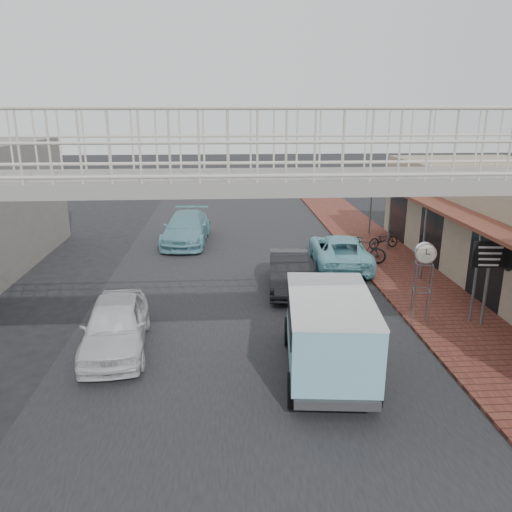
{
  "coord_description": "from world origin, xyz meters",
  "views": [
    {
      "loc": [
        -0.5,
        -12.58,
        6.34
      ],
      "look_at": [
        0.46,
        2.64,
        1.8
      ],
      "focal_mm": 35.0,
      "sensor_mm": 36.0,
      "label": 1
    }
  ],
  "objects": [
    {
      "name": "ground",
      "position": [
        0.0,
        0.0,
        0.0
      ],
      "size": [
        120.0,
        120.0,
        0.0
      ],
      "primitive_type": "plane",
      "color": "black",
      "rests_on": "ground"
    },
    {
      "name": "road_strip",
      "position": [
        0.0,
        0.0,
        0.01
      ],
      "size": [
        10.0,
        60.0,
        0.01
      ],
      "primitive_type": "cube",
      "color": "black",
      "rests_on": "ground"
    },
    {
      "name": "sidewalk",
      "position": [
        6.5,
        3.0,
        0.05
      ],
      "size": [
        3.0,
        40.0,
        0.1
      ],
      "primitive_type": "cube",
      "color": "brown",
      "rests_on": "ground"
    },
    {
      "name": "footbridge",
      "position": [
        0.0,
        -4.0,
        3.18
      ],
      "size": [
        16.4,
        2.4,
        6.34
      ],
      "color": "gray",
      "rests_on": "ground"
    },
    {
      "name": "white_hatchback",
      "position": [
        -3.52,
        0.02,
        0.7
      ],
      "size": [
        2.02,
        4.25,
        1.4
      ],
      "primitive_type": "imported",
      "rotation": [
        0.0,
        0.0,
        0.09
      ],
      "color": "silver",
      "rests_on": "ground"
    },
    {
      "name": "dark_sedan",
      "position": [
        1.77,
        4.4,
        0.66
      ],
      "size": [
        1.74,
        4.09,
        1.31
      ],
      "primitive_type": "imported",
      "rotation": [
        0.0,
        0.0,
        -0.09
      ],
      "color": "black",
      "rests_on": "ground"
    },
    {
      "name": "angkot_curb",
      "position": [
        4.2,
        6.99,
        0.67
      ],
      "size": [
        2.6,
        4.96,
        1.33
      ],
      "primitive_type": "imported",
      "rotation": [
        0.0,
        0.0,
        3.06
      ],
      "color": "#75BECA",
      "rests_on": "ground"
    },
    {
      "name": "angkot_far",
      "position": [
        -2.39,
        11.21,
        0.73
      ],
      "size": [
        2.34,
        5.12,
        1.45
      ],
      "primitive_type": "imported",
      "rotation": [
        0.0,
        0.0,
        -0.06
      ],
      "color": "#67A5B3",
      "rests_on": "ground"
    },
    {
      "name": "angkot_van",
      "position": [
        1.94,
        -1.68,
        1.35
      ],
      "size": [
        2.37,
        4.52,
        2.13
      ],
      "rotation": [
        0.0,
        0.0,
        -0.1
      ],
      "color": "black",
      "rests_on": "ground"
    },
    {
      "name": "motorcycle_near",
      "position": [
        6.79,
        9.28,
        0.51
      ],
      "size": [
        1.66,
        1.01,
        0.82
      ],
      "primitive_type": "imported",
      "rotation": [
        0.0,
        0.0,
        1.89
      ],
      "color": "black",
      "rests_on": "sidewalk"
    },
    {
      "name": "motorcycle_far",
      "position": [
        5.33,
        7.18,
        0.63
      ],
      "size": [
        1.78,
        1.32,
        1.06
      ],
      "primitive_type": "imported",
      "rotation": [
        0.0,
        0.0,
        1.05
      ],
      "color": "black",
      "rests_on": "sidewalk"
    },
    {
      "name": "street_clock",
      "position": [
        5.3,
        1.0,
        2.17
      ],
      "size": [
        0.64,
        0.57,
        2.5
      ],
      "rotation": [
        0.0,
        0.0,
        -0.22
      ],
      "color": "#59595B",
      "rests_on": "sidewalk"
    }
  ]
}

